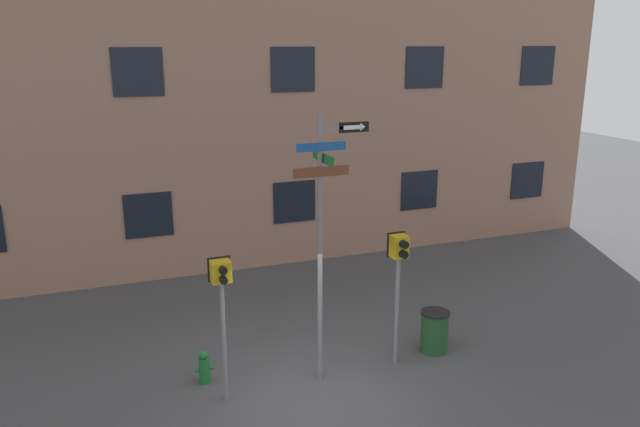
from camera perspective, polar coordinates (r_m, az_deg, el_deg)
The scene contains 6 objects.
ground_plane at distance 11.57m, azimuth -0.63°, elevation -16.75°, with size 60.00×60.00×0.00m, color #424244.
street_sign_pole at distance 11.06m, azimuth 0.33°, elevation -1.08°, with size 1.42×0.99×4.99m.
pedestrian_signal_left at distance 10.79m, azimuth -8.98°, elevation -6.98°, with size 0.39×0.40×2.65m.
pedestrian_signal_right at distance 11.97m, azimuth 7.21°, elevation -4.49°, with size 0.37×0.40×2.68m.
fire_hydrant at distance 12.13m, azimuth -10.53°, elevation -13.67°, with size 0.36×0.20×0.65m.
trash_bin at distance 13.20m, azimuth 10.41°, elevation -10.54°, with size 0.59×0.59×0.87m.
Camera 1 is at (-3.36, -9.20, 6.15)m, focal length 35.00 mm.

